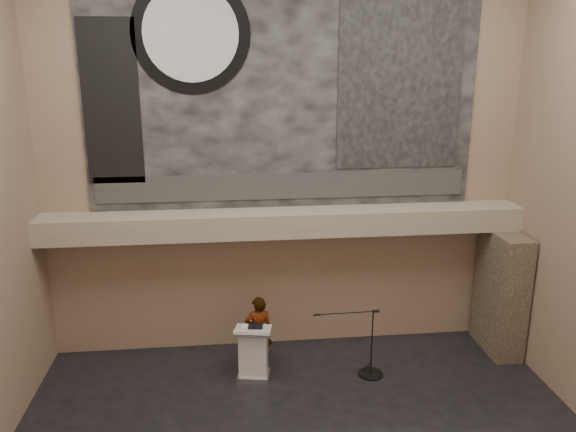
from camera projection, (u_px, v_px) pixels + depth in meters
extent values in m
cube|color=#8D7159|center=(284.00, 157.00, 11.70)|extent=(10.00, 0.02, 8.50)
cube|color=#8D7159|center=(398.00, 346.00, 4.05)|extent=(10.00, 0.02, 8.50)
cube|color=gray|center=(286.00, 222.00, 11.67)|extent=(10.00, 0.80, 0.50)
cylinder|color=#B2893D|center=(209.00, 239.00, 11.53)|extent=(0.04, 0.04, 0.06)
cylinder|color=#B2893D|center=(375.00, 233.00, 11.90)|extent=(0.04, 0.04, 0.06)
cube|color=black|center=(284.00, 86.00, 11.27)|extent=(8.00, 0.05, 5.00)
cube|color=#2D2D2D|center=(284.00, 186.00, 11.79)|extent=(7.76, 0.02, 0.55)
cylinder|color=black|center=(191.00, 33.00, 10.77)|extent=(2.30, 0.02, 2.30)
cylinder|color=silver|center=(191.00, 33.00, 10.75)|extent=(1.84, 0.02, 1.84)
cube|color=black|center=(401.00, 81.00, 11.46)|extent=(2.60, 0.02, 3.60)
cube|color=black|center=(111.00, 103.00, 10.96)|extent=(1.10, 0.02, 3.20)
cube|color=#433629|center=(501.00, 292.00, 12.17)|extent=(0.60, 1.40, 2.70)
cube|color=silver|center=(254.00, 375.00, 11.40)|extent=(0.71, 0.59, 0.08)
cube|color=silver|center=(253.00, 352.00, 11.26)|extent=(0.62, 0.48, 0.96)
cube|color=silver|center=(253.00, 329.00, 11.10)|extent=(0.79, 0.62, 0.13)
cube|color=black|center=(255.00, 327.00, 11.10)|extent=(0.31, 0.26, 0.04)
cube|color=silver|center=(246.00, 329.00, 11.06)|extent=(0.30, 0.36, 0.00)
imported|color=silver|center=(259.00, 332.00, 11.60)|extent=(0.59, 0.41, 1.57)
cylinder|color=black|center=(370.00, 374.00, 11.49)|extent=(0.52, 0.52, 0.02)
cylinder|color=black|center=(372.00, 342.00, 11.29)|extent=(0.03, 0.03, 1.45)
cylinder|color=black|center=(345.00, 313.00, 11.04)|extent=(1.26, 0.05, 0.02)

